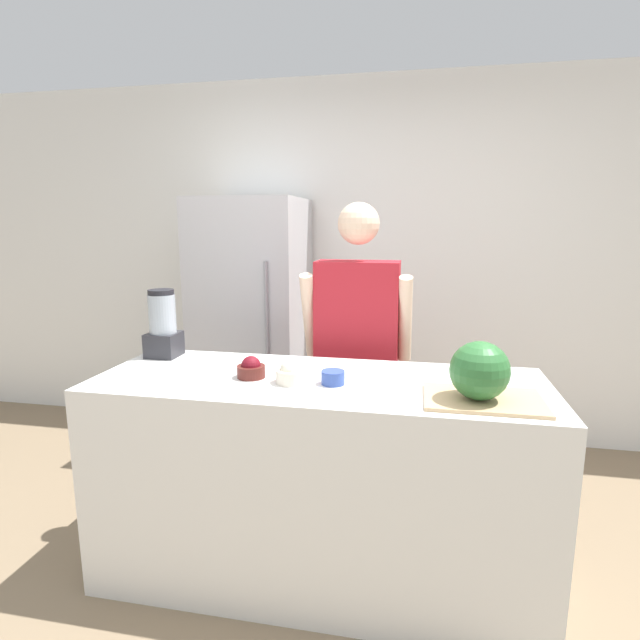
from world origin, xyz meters
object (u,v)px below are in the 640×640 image
person (357,357)px  blender (163,326)px  refrigerator (253,326)px  bowl_small_blue (333,378)px  bowl_cream (291,373)px  watermelon (480,371)px  bowl_cherries (251,369)px

person → blender: 1.03m
refrigerator → bowl_small_blue: 1.56m
bowl_cream → bowl_small_blue: (0.17, 0.02, -0.01)m
bowl_small_blue → refrigerator: bearing=120.9°
person → watermelon: (0.55, -0.79, 0.19)m
bowl_cream → bowl_cherries: bearing=168.6°
person → bowl_small_blue: (-0.02, -0.68, 0.09)m
blender → bowl_small_blue: bearing=-16.9°
watermelon → blender: blender is taller
watermelon → blender: (-1.47, 0.39, 0.03)m
refrigerator → person: size_ratio=1.03×
bowl_cherries → bowl_small_blue: bowl_cherries is taller
watermelon → bowl_small_blue: size_ratio=2.24×
refrigerator → person: bearing=-38.9°
bowl_cherries → blender: bearing=155.0°
blender → watermelon: bearing=-14.7°
refrigerator → bowl_cherries: size_ratio=14.47×
refrigerator → person: 1.05m
bowl_cream → refrigerator: bearing=114.8°
refrigerator → bowl_cream: 1.50m
watermelon → bowl_cherries: 0.94m
refrigerator → watermelon: bearing=-46.7°
person → blender: person is taller
bowl_cherries → bowl_cream: (0.19, -0.04, 0.00)m
blender → person: bearing=23.8°
watermelon → bowl_cherries: watermelon is taller
refrigerator → watermelon: 2.00m
refrigerator → bowl_small_blue: (0.80, -1.34, 0.08)m
person → blender: size_ratio=5.04×
bowl_cream → blender: bearing=158.3°
bowl_small_blue → blender: (-0.90, 0.28, 0.13)m
bowl_cherries → bowl_small_blue: 0.36m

